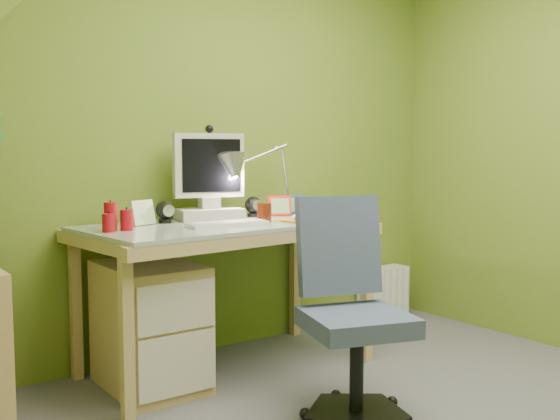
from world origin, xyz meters
TOP-DOWN VIEW (x-y plane):
  - wall_back at (0.00, 1.60)m, footprint 3.20×0.01m
  - desk at (-0.17, 1.23)m, footprint 1.51×0.86m
  - monitor at (-0.17, 1.41)m, footprint 0.43×0.30m
  - speaker_left at (-0.44, 1.39)m, footprint 0.11×0.11m
  - speaker_right at (0.10, 1.39)m, footprint 0.10×0.10m
  - keyboard at (-0.25, 1.09)m, footprint 0.41×0.16m
  - mousepad at (0.21, 1.09)m, footprint 0.25×0.19m
  - mouse at (0.21, 1.09)m, footprint 0.12×0.09m
  - amber_tumbler at (0.01, 1.15)m, footprint 0.08×0.08m
  - candle_cluster at (-0.77, 1.24)m, footprint 0.19×0.17m
  - photo_frame_red at (0.25, 1.35)m, footprint 0.13×0.07m
  - photo_frame_blue at (0.39, 1.39)m, footprint 0.13×0.05m
  - photo_frame_green at (-0.57, 1.37)m, footprint 0.14×0.07m
  - desk_lamp at (0.28, 1.41)m, footprint 0.58×0.36m
  - task_chair at (-0.06, 0.36)m, footprint 0.60×0.60m
  - radiator at (1.23, 1.50)m, footprint 0.36×0.14m

SIDE VIEW (x-z plane):
  - radiator at x=1.23m, z-range 0.00..0.36m
  - desk at x=-0.17m, z-range 0.00..0.78m
  - task_chair at x=-0.06m, z-range 0.00..0.86m
  - mousepad at x=0.21m, z-range 0.78..0.78m
  - keyboard at x=-0.25m, z-range 0.78..0.80m
  - mouse at x=0.21m, z-range 0.78..0.82m
  - amber_tumbler at x=0.01m, z-range 0.78..0.88m
  - photo_frame_blue at x=0.39m, z-range 0.78..0.89m
  - speaker_left at x=-0.44m, z-range 0.78..0.89m
  - speaker_right at x=0.10m, z-range 0.78..0.89m
  - photo_frame_red at x=0.25m, z-range 0.78..0.89m
  - photo_frame_green at x=-0.57m, z-range 0.78..0.90m
  - candle_cluster at x=-0.77m, z-range 0.78..0.91m
  - monitor at x=-0.17m, z-range 0.78..1.31m
  - desk_lamp at x=0.28m, z-range 0.78..1.36m
  - wall_back at x=0.00m, z-range 0.00..2.40m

